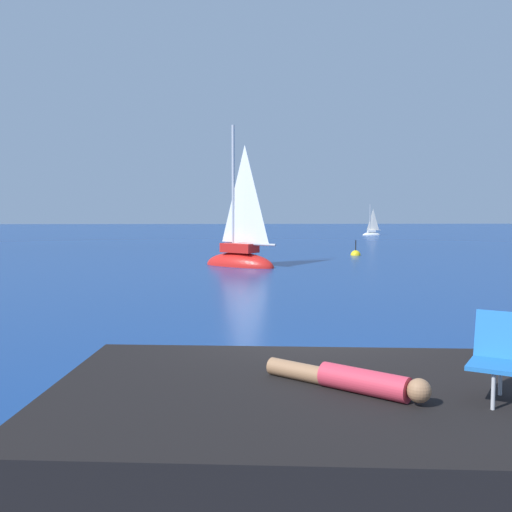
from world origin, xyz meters
TOP-DOWN VIEW (x-y plane):
  - ground_plane at (0.00, 0.00)m, footprint 160.00×160.00m
  - shore_ledge at (0.63, -3.12)m, footprint 7.33×4.09m
  - boulder_seaward at (-2.55, -1.62)m, footprint 1.68×1.52m
  - boulder_inland at (-1.60, -1.65)m, footprint 1.33×1.54m
  - sailboat_near at (-0.94, 18.77)m, footprint 3.74×3.23m
  - sailboat_far at (11.37, 46.65)m, footprint 1.73×0.74m
  - person_sunbather at (0.06, -3.13)m, footprint 1.43×1.24m
  - beach_chair at (1.37, -3.41)m, footprint 0.72×0.76m
  - marker_buoy at (5.55, 24.56)m, footprint 0.56×0.56m

SIDE VIEW (x-z plane):
  - ground_plane at x=0.00m, z-range 0.00..0.00m
  - boulder_seaward at x=-2.55m, z-range -0.50..0.50m
  - boulder_inland at x=-1.60m, z-range -0.49..0.49m
  - marker_buoy at x=5.55m, z-range -0.56..0.57m
  - sailboat_far at x=11.37m, z-range -1.41..1.75m
  - sailboat_near at x=-0.94m, z-range -3.15..3.92m
  - shore_ledge at x=0.63m, z-range 0.00..1.02m
  - person_sunbather at x=0.06m, z-range 1.01..1.26m
  - beach_chair at x=1.37m, z-range 1.06..1.86m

